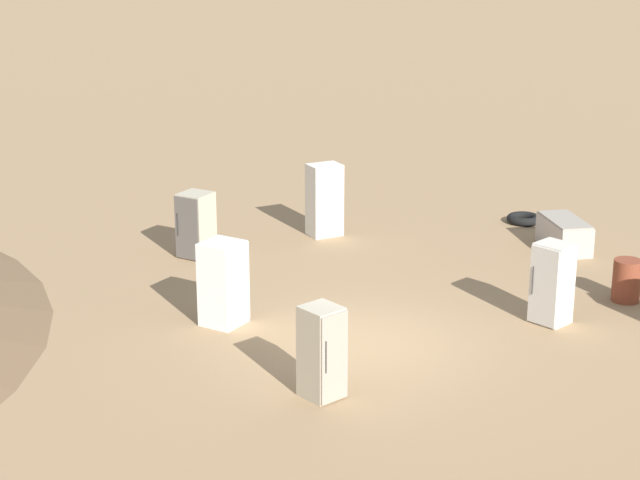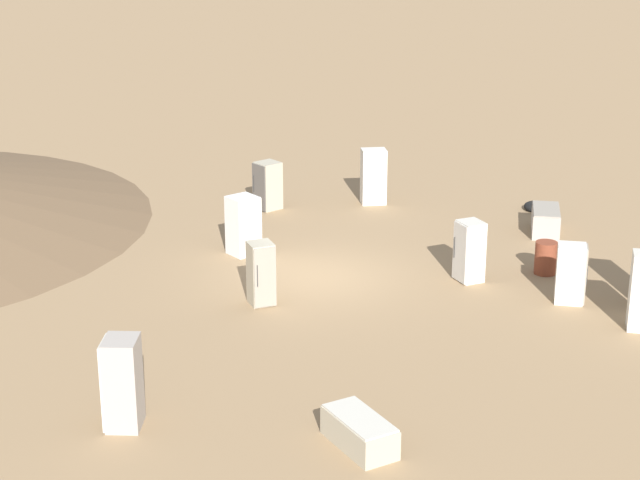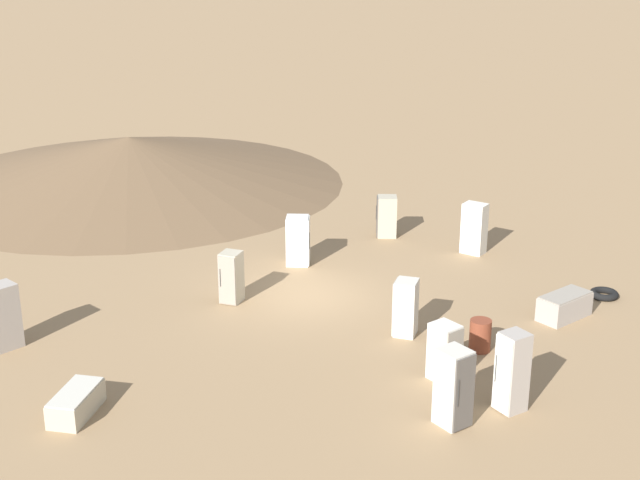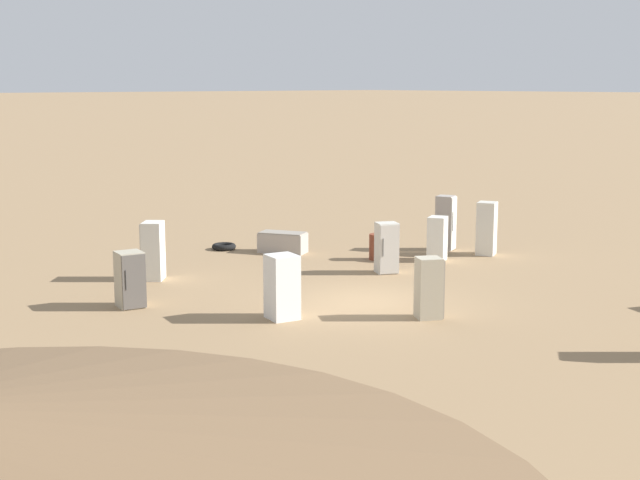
# 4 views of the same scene
# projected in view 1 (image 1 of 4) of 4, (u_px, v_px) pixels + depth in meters

# --- Properties ---
(ground_plane) EXTENTS (1000.00, 1000.00, 0.00)m
(ground_plane) POSITION_uv_depth(u_px,v_px,m) (362.00, 345.00, 19.52)
(ground_plane) COLOR #937551
(discarded_fridge_1) EXTENTS (0.80, 0.83, 1.56)m
(discarded_fridge_1) POSITION_uv_depth(u_px,v_px,m) (322.00, 352.00, 17.26)
(discarded_fridge_1) COLOR #B2A88E
(discarded_fridge_1) RESTS_ON ground_plane
(discarded_fridge_2) EXTENTS (0.82, 0.78, 1.49)m
(discarded_fridge_2) POSITION_uv_depth(u_px,v_px,m) (196.00, 225.00, 24.25)
(discarded_fridge_2) COLOR #B2A88E
(discarded_fridge_2) RESTS_ON ground_plane
(discarded_fridge_4) EXTENTS (0.90, 0.84, 1.64)m
(discarded_fridge_4) POSITION_uv_depth(u_px,v_px,m) (223.00, 283.00, 20.30)
(discarded_fridge_4) COLOR white
(discarded_fridge_4) RESTS_ON ground_plane
(discarded_fridge_6) EXTENTS (0.96, 0.96, 1.76)m
(discarded_fridge_6) POSITION_uv_depth(u_px,v_px,m) (324.00, 200.00, 25.81)
(discarded_fridge_6) COLOR silver
(discarded_fridge_6) RESTS_ON ground_plane
(discarded_fridge_7) EXTENTS (0.83, 0.84, 1.59)m
(discarded_fridge_7) POSITION_uv_depth(u_px,v_px,m) (552.00, 283.00, 20.36)
(discarded_fridge_7) COLOR beige
(discarded_fridge_7) RESTS_ON ground_plane
(discarded_fridge_8) EXTENTS (1.80, 1.47, 0.73)m
(discarded_fridge_8) POSITION_uv_depth(u_px,v_px,m) (564.00, 234.00, 24.89)
(discarded_fridge_8) COLOR #A89E93
(discarded_fridge_8) RESTS_ON ground_plane
(scrap_tire) EXTENTS (0.86, 0.86, 0.21)m
(scrap_tire) POSITION_uv_depth(u_px,v_px,m) (524.00, 219.00, 27.01)
(scrap_tire) COLOR black
(scrap_tire) RESTS_ON ground_plane
(rusty_barrel) EXTENTS (0.57, 0.57, 0.87)m
(rusty_barrel) POSITION_uv_depth(u_px,v_px,m) (627.00, 280.00, 21.59)
(rusty_barrel) COLOR brown
(rusty_barrel) RESTS_ON ground_plane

